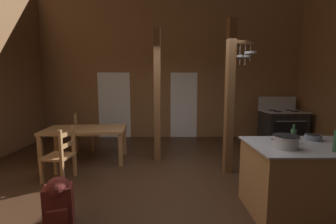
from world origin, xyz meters
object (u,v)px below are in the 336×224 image
(mixing_bowl_on_counter, at_px, (313,137))
(bottle_short_on_counter, at_px, (293,136))
(ladderback_chair_near_window, at_px, (61,155))
(ladderback_chair_by_post, at_px, (82,133))
(stockpot_on_counter, at_px, (286,142))
(backpack, at_px, (58,200))
(stove_range, at_px, (282,126))
(dining_table, at_px, (86,132))
(kitchen_island, at_px, (332,180))

(mixing_bowl_on_counter, relative_size, bottle_short_on_counter, 0.84)
(ladderback_chair_near_window, bearing_deg, ladderback_chair_by_post, 99.52)
(mixing_bowl_on_counter, xyz_separation_m, bottle_short_on_counter, (-0.37, -0.15, 0.06))
(stockpot_on_counter, relative_size, mixing_bowl_on_counter, 1.71)
(ladderback_chair_near_window, bearing_deg, backpack, -66.26)
(stockpot_on_counter, bearing_deg, mixing_bowl_on_counter, 31.65)
(stove_range, relative_size, backpack, 2.21)
(backpack, bearing_deg, bottle_short_on_counter, 5.09)
(dining_table, bearing_deg, stove_range, 15.85)
(ladderback_chair_near_window, distance_m, ladderback_chair_by_post, 1.84)
(bottle_short_on_counter, bearing_deg, dining_table, 150.22)
(kitchen_island, xyz_separation_m, stockpot_on_counter, (-0.71, -0.12, 0.55))
(backpack, distance_m, mixing_bowl_on_counter, 3.42)
(dining_table, xyz_separation_m, mixing_bowl_on_counter, (3.78, -1.81, 0.32))
(backpack, bearing_deg, ladderback_chair_near_window, 113.74)
(dining_table, distance_m, bottle_short_on_counter, 3.95)
(kitchen_island, bearing_deg, dining_table, 152.36)
(stove_range, height_order, ladderback_chair_by_post, stove_range)
(stockpot_on_counter, bearing_deg, ladderback_chair_by_post, 140.08)
(kitchen_island, distance_m, stockpot_on_counter, 0.90)
(mixing_bowl_on_counter, bearing_deg, ladderback_chair_by_post, 147.67)
(kitchen_island, bearing_deg, bottle_short_on_counter, 169.47)
(mixing_bowl_on_counter, bearing_deg, stockpot_on_counter, -148.35)
(dining_table, relative_size, bottle_short_on_counter, 7.07)
(stove_range, relative_size, bottle_short_on_counter, 5.28)
(stove_range, height_order, bottle_short_on_counter, stove_range)
(stove_range, bearing_deg, dining_table, -164.15)
(kitchen_island, height_order, ladderback_chair_near_window, ladderback_chair_near_window)
(bottle_short_on_counter, bearing_deg, kitchen_island, -10.53)
(ladderback_chair_by_post, height_order, stockpot_on_counter, stockpot_on_counter)
(stove_range, xyz_separation_m, stockpot_on_counter, (-1.94, -3.63, 0.53))
(bottle_short_on_counter, bearing_deg, mixing_bowl_on_counter, 21.61)
(stove_range, height_order, stockpot_on_counter, stove_range)
(ladderback_chair_by_post, height_order, mixing_bowl_on_counter, mixing_bowl_on_counter)
(ladderback_chair_near_window, height_order, ladderback_chair_by_post, same)
(kitchen_island, bearing_deg, backpack, -177.14)
(kitchen_island, xyz_separation_m, ladderback_chair_by_post, (-4.31, 2.88, -0.01))
(dining_table, distance_m, backpack, 2.29)
(kitchen_island, height_order, stove_range, stove_range)
(ladderback_chair_by_post, relative_size, stockpot_on_counter, 2.65)
(backpack, height_order, bottle_short_on_counter, bottle_short_on_counter)
(kitchen_island, distance_m, mixing_bowl_on_counter, 0.57)
(bottle_short_on_counter, bearing_deg, ladderback_chair_by_post, 143.80)
(kitchen_island, distance_m, dining_table, 4.41)
(ladderback_chair_by_post, bearing_deg, stove_range, 6.37)
(ladderback_chair_near_window, distance_m, stockpot_on_counter, 3.54)
(dining_table, relative_size, backpack, 2.97)
(dining_table, height_order, backpack, dining_table)
(backpack, distance_m, stockpot_on_counter, 2.83)
(ladderback_chair_by_post, relative_size, backpack, 1.59)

